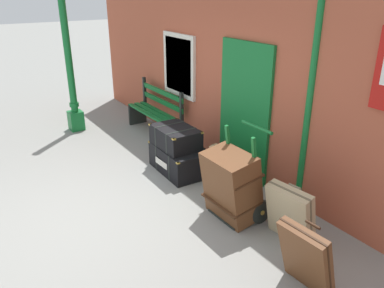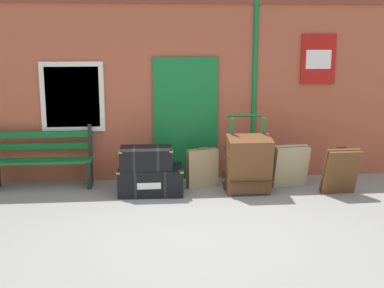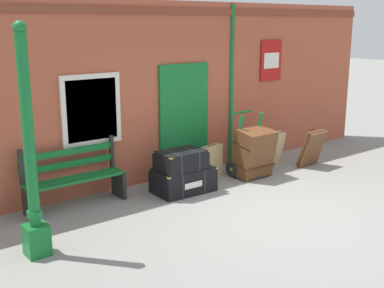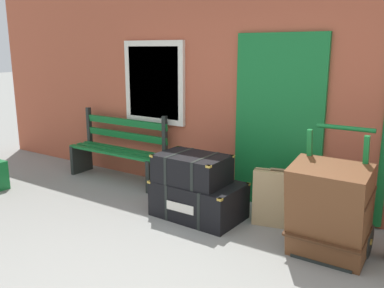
{
  "view_description": "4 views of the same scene",
  "coord_description": "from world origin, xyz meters",
  "px_view_note": "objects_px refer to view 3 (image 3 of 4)",
  "views": [
    {
      "loc": [
        4.33,
        -1.32,
        2.83
      ],
      "look_at": [
        -0.04,
        1.57,
        0.66
      ],
      "focal_mm": 35.84,
      "sensor_mm": 36.0,
      "label": 1
    },
    {
      "loc": [
        -0.57,
        -5.98,
        2.38
      ],
      "look_at": [
        0.15,
        1.66,
        0.77
      ],
      "focal_mm": 46.72,
      "sensor_mm": 36.0,
      "label": 2
    },
    {
      "loc": [
        -5.33,
        -4.81,
        2.83
      ],
      "look_at": [
        -0.28,
        1.69,
        0.8
      ],
      "focal_mm": 46.27,
      "sensor_mm": 36.0,
      "label": 3
    },
    {
      "loc": [
        1.92,
        -2.12,
        1.92
      ],
      "look_at": [
        -0.63,
        1.68,
        0.85
      ],
      "focal_mm": 38.23,
      "sensor_mm": 36.0,
      "label": 4
    }
  ],
  "objects_px": {
    "lamp_post": "(31,173)",
    "suitcase_oxblood": "(312,148)",
    "platform_bench": "(74,179)",
    "steamer_trunk_base": "(183,180)",
    "suitcase_tan": "(211,162)",
    "large_brown_trunk": "(254,153)",
    "porters_trolley": "(247,161)",
    "suitcase_brown": "(271,150)",
    "steamer_trunk_middle": "(181,160)"
  },
  "relations": [
    {
      "from": "porters_trolley",
      "to": "suitcase_oxblood",
      "type": "relative_size",
      "value": 1.57
    },
    {
      "from": "large_brown_trunk",
      "to": "suitcase_tan",
      "type": "relative_size",
      "value": 1.41
    },
    {
      "from": "lamp_post",
      "to": "steamer_trunk_middle",
      "type": "xyz_separation_m",
      "value": [
        2.8,
        0.76,
        -0.5
      ]
    },
    {
      "from": "lamp_post",
      "to": "suitcase_tan",
      "type": "xyz_separation_m",
      "value": [
        3.72,
        1.06,
        -0.76
      ]
    },
    {
      "from": "suitcase_oxblood",
      "to": "suitcase_tan",
      "type": "height_order",
      "value": "suitcase_oxblood"
    },
    {
      "from": "lamp_post",
      "to": "large_brown_trunk",
      "type": "xyz_separation_m",
      "value": [
        4.39,
        0.63,
        -0.61
      ]
    },
    {
      "from": "steamer_trunk_base",
      "to": "platform_bench",
      "type": "bearing_deg",
      "value": 163.47
    },
    {
      "from": "porters_trolley",
      "to": "suitcase_brown",
      "type": "xyz_separation_m",
      "value": [
        0.76,
        0.11,
        0.08
      ]
    },
    {
      "from": "large_brown_trunk",
      "to": "suitcase_tan",
      "type": "bearing_deg",
      "value": 147.41
    },
    {
      "from": "lamp_post",
      "to": "platform_bench",
      "type": "distance_m",
      "value": 1.83
    },
    {
      "from": "platform_bench",
      "to": "large_brown_trunk",
      "type": "bearing_deg",
      "value": -11.79
    },
    {
      "from": "suitcase_tan",
      "to": "steamer_trunk_base",
      "type": "bearing_deg",
      "value": -162.54
    },
    {
      "from": "lamp_post",
      "to": "suitcase_oxblood",
      "type": "bearing_deg",
      "value": 4.14
    },
    {
      "from": "lamp_post",
      "to": "steamer_trunk_base",
      "type": "distance_m",
      "value": 3.1
    },
    {
      "from": "suitcase_oxblood",
      "to": "suitcase_tan",
      "type": "xyz_separation_m",
      "value": [
        -2.09,
        0.64,
        -0.06
      ]
    },
    {
      "from": "steamer_trunk_base",
      "to": "suitcase_oxblood",
      "type": "relative_size",
      "value": 1.35
    },
    {
      "from": "platform_bench",
      "to": "large_brown_trunk",
      "type": "xyz_separation_m",
      "value": [
        3.28,
        -0.68,
        0.02
      ]
    },
    {
      "from": "large_brown_trunk",
      "to": "suitcase_oxblood",
      "type": "distance_m",
      "value": 1.43
    },
    {
      "from": "lamp_post",
      "to": "suitcase_tan",
      "type": "distance_m",
      "value": 3.94
    },
    {
      "from": "suitcase_tan",
      "to": "large_brown_trunk",
      "type": "bearing_deg",
      "value": -32.59
    },
    {
      "from": "platform_bench",
      "to": "porters_trolley",
      "type": "relative_size",
      "value": 1.33
    },
    {
      "from": "lamp_post",
      "to": "porters_trolley",
      "type": "bearing_deg",
      "value": 10.34
    },
    {
      "from": "steamer_trunk_base",
      "to": "steamer_trunk_middle",
      "type": "distance_m",
      "value": 0.38
    },
    {
      "from": "steamer_trunk_base",
      "to": "large_brown_trunk",
      "type": "bearing_deg",
      "value": -6.12
    },
    {
      "from": "large_brown_trunk",
      "to": "suitcase_brown",
      "type": "bearing_deg",
      "value": 20.29
    },
    {
      "from": "steamer_trunk_middle",
      "to": "suitcase_tan",
      "type": "xyz_separation_m",
      "value": [
        0.92,
        0.3,
        -0.27
      ]
    },
    {
      "from": "platform_bench",
      "to": "suitcase_oxblood",
      "type": "xyz_separation_m",
      "value": [
        4.69,
        -0.89,
        -0.07
      ]
    },
    {
      "from": "lamp_post",
      "to": "large_brown_trunk",
      "type": "height_order",
      "value": "lamp_post"
    },
    {
      "from": "platform_bench",
      "to": "suitcase_tan",
      "type": "distance_m",
      "value": 2.62
    },
    {
      "from": "steamer_trunk_middle",
      "to": "porters_trolley",
      "type": "distance_m",
      "value": 1.62
    },
    {
      "from": "platform_bench",
      "to": "suitcase_oxblood",
      "type": "bearing_deg",
      "value": -10.77
    },
    {
      "from": "platform_bench",
      "to": "suitcase_tan",
      "type": "bearing_deg",
      "value": -5.56
    },
    {
      "from": "lamp_post",
      "to": "suitcase_oxblood",
      "type": "relative_size",
      "value": 3.72
    },
    {
      "from": "platform_bench",
      "to": "suitcase_brown",
      "type": "xyz_separation_m",
      "value": [
        4.03,
        -0.4,
        -0.09
      ]
    },
    {
      "from": "porters_trolley",
      "to": "large_brown_trunk",
      "type": "relative_size",
      "value": 1.29
    },
    {
      "from": "steamer_trunk_base",
      "to": "suitcase_oxblood",
      "type": "height_order",
      "value": "suitcase_oxblood"
    },
    {
      "from": "steamer_trunk_base",
      "to": "suitcase_brown",
      "type": "height_order",
      "value": "suitcase_brown"
    },
    {
      "from": "porters_trolley",
      "to": "platform_bench",
      "type": "bearing_deg",
      "value": 171.12
    },
    {
      "from": "platform_bench",
      "to": "steamer_trunk_base",
      "type": "height_order",
      "value": "platform_bench"
    },
    {
      "from": "steamer_trunk_middle",
      "to": "suitcase_brown",
      "type": "bearing_deg",
      "value": 3.68
    },
    {
      "from": "lamp_post",
      "to": "suitcase_brown",
      "type": "height_order",
      "value": "lamp_post"
    },
    {
      "from": "steamer_trunk_middle",
      "to": "suitcase_brown",
      "type": "relative_size",
      "value": 1.13
    },
    {
      "from": "large_brown_trunk",
      "to": "suitcase_oxblood",
      "type": "bearing_deg",
      "value": -8.39
    },
    {
      "from": "steamer_trunk_base",
      "to": "large_brown_trunk",
      "type": "distance_m",
      "value": 1.55
    },
    {
      "from": "steamer_trunk_middle",
      "to": "suitcase_tan",
      "type": "bearing_deg",
      "value": 18.22
    },
    {
      "from": "steamer_trunk_base",
      "to": "steamer_trunk_middle",
      "type": "height_order",
      "value": "steamer_trunk_middle"
    },
    {
      "from": "steamer_trunk_middle",
      "to": "suitcase_brown",
      "type": "distance_m",
      "value": 2.36
    },
    {
      "from": "suitcase_tan",
      "to": "suitcase_brown",
      "type": "bearing_deg",
      "value": -6.03
    },
    {
      "from": "porters_trolley",
      "to": "steamer_trunk_middle",
      "type": "bearing_deg",
      "value": -178.45
    },
    {
      "from": "porters_trolley",
      "to": "large_brown_trunk",
      "type": "distance_m",
      "value": 0.26
    }
  ]
}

